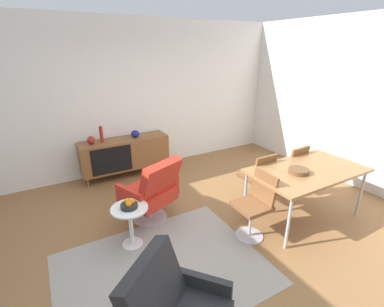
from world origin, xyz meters
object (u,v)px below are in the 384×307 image
Objects in this scene: dining_table at (307,172)px; dining_chair_back_right at (291,167)px; lounge_chair_red at (152,190)px; side_table_round at (131,222)px; dining_chair_back_left at (258,177)px; fruit_bowl at (129,205)px; vase_ceramic_small at (135,134)px; wooden_bowl_on_table at (299,171)px; sideboard at (125,153)px; dining_chair_near_window at (256,203)px; vase_cobalt at (91,140)px; vase_sculptural_dark at (101,134)px.

dining_chair_back_right is at bearing 57.77° from dining_table.
lounge_chair_red reaches higher than side_table_round.
dining_chair_back_right is at bearing -10.01° from lounge_chair_red.
side_table_round is (-2.31, 0.60, -0.38)m from dining_table.
fruit_bowl is (-1.96, 0.04, 0.09)m from dining_chair_back_left.
vase_ceramic_small reaches higher than fruit_bowl.
wooden_bowl_on_table reaches higher than side_table_round.
sideboard is 1.87× the size of dining_chair_back_right.
dining_chair_back_right reaches higher than sideboard.
dining_chair_back_left is at bearing 45.99° from dining_chair_near_window.
dining_table reaches higher than fruit_bowl.
dining_chair_near_window is 1.65× the size of side_table_round.
wooden_bowl_on_table is (-0.21, -0.03, 0.07)m from dining_table.
dining_chair_back_left is 1.97m from side_table_round.
vase_cobalt is 0.09× the size of dining_table.
vase_sculptural_dark reaches higher than dining_chair_back_left.
dining_table is at bearing -26.80° from lounge_chair_red.
vase_cobalt is 0.48× the size of vase_sculptural_dark.
vase_sculptural_dark is at bearing 116.44° from dining_chair_near_window.
vase_ceramic_small is 0.29× the size of side_table_round.
dining_chair_back_left is 1.65× the size of side_table_round.
wooden_bowl_on_table reaches higher than sideboard.
dining_chair_back_right is 0.90× the size of lounge_chair_red.
dining_chair_back_left is at bearing -1.14° from fruit_bowl.
lounge_chair_red reaches higher than dining_chair_back_right.
fruit_bowl is (0.04, -1.98, -0.23)m from vase_cobalt.
dining_chair_back_right is 2.67m from fruit_bowl.
lounge_chair_red is (-1.68, 0.98, -0.30)m from wooden_bowl_on_table.
dining_chair_near_window is (1.46, -2.58, -0.32)m from vase_cobalt.
vase_sculptural_dark is 1.69m from lounge_chair_red.
fruit_bowl is (-2.66, 0.04, 0.09)m from dining_chair_back_right.
vase_ceramic_small reaches higher than wooden_bowl_on_table.
sideboard is 0.41m from vase_ceramic_small.
sideboard is 2.94m from dining_chair_back_right.
sideboard is at bearing 109.24° from dining_chair_near_window.
vase_ceramic_small is 2.80m from dining_chair_back_right.
vase_sculptural_dark is 0.34× the size of dining_chair_back_right.
dining_table is 1.87× the size of dining_chair_back_right.
vase_cobalt reaches higher than dining_chair_back_right.
dining_table is at bearing -14.48° from side_table_round.
dining_chair_back_right reaches higher than wooden_bowl_on_table.
fruit_bowl is at bearing 179.16° from dining_chair_back_right.
vase_cobalt reaches higher than dining_chair_near_window.
wooden_bowl_on_table is (1.58, -2.60, 0.33)m from sideboard.
wooden_bowl_on_table is 0.30× the size of dining_chair_back_left.
side_table_round is (0.04, -1.98, -0.47)m from vase_cobalt.
lounge_chair_red is at bearing -74.07° from vase_cobalt.
dining_chair_back_left is at bearing -14.41° from lounge_chair_red.
side_table_round is (-1.96, 0.04, -0.15)m from dining_chair_back_left.
vase_sculptural_dark is at bearing 130.11° from dining_table.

